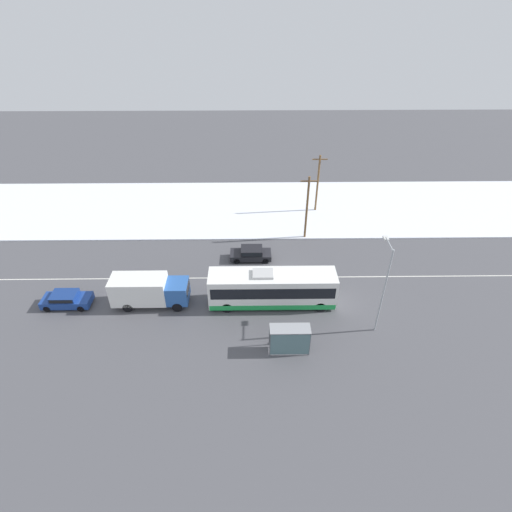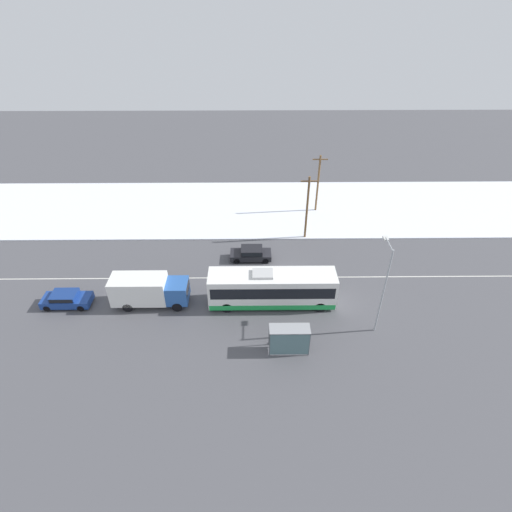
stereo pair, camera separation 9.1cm
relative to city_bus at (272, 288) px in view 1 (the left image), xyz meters
The scene contains 12 objects.
ground_plane 4.41m from the city_bus, 66.71° to the left, with size 120.00×120.00×0.00m, color #4C4C51.
snow_lot 18.34m from the city_bus, 84.95° to the left, with size 80.00×15.03×0.12m.
lane_marking_center 4.41m from the city_bus, 66.71° to the left, with size 60.00×0.12×0.00m.
city_bus is the anchor object (origin of this frame).
box_truck 11.06m from the city_bus, behind, with size 6.79×2.30×2.90m.
sedan_car 7.22m from the city_bus, 105.15° to the left, with size 4.28×1.80×1.38m.
parked_car_near_truck 18.55m from the city_bus, behind, with size 4.29×1.80×1.36m.
pedestrian_at_stop 5.10m from the city_bus, 71.17° to the right, with size 0.57×0.25×1.58m.
bus_shelter 5.99m from the city_bus, 79.30° to the right, with size 3.16×1.20×2.40m.
streetlamp 9.70m from the city_bus, 20.12° to the right, with size 0.36×2.26×8.20m.
utility_pole_roadside 12.08m from the city_bus, 69.01° to the left, with size 1.80×0.24×7.47m.
utility_pole_snowlot 18.69m from the city_bus, 70.11° to the left, with size 1.80×0.24×7.33m.
Camera 1 is at (-3.39, -31.11, 24.55)m, focal length 28.00 mm.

